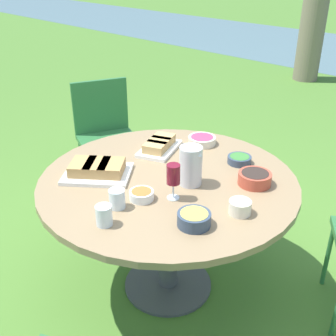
# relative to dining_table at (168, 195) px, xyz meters

# --- Properties ---
(ground_plane) EXTENTS (40.00, 40.00, 0.00)m
(ground_plane) POSITION_rel_dining_table_xyz_m (0.00, 0.00, -0.63)
(ground_plane) COLOR #4C7A2D
(dining_table) EXTENTS (1.34, 1.34, 0.73)m
(dining_table) POSITION_rel_dining_table_xyz_m (0.00, 0.00, 0.00)
(dining_table) COLOR #4C4C51
(dining_table) RESTS_ON ground_plane
(chair_far_back) EXTENTS (0.56, 0.57, 0.89)m
(chair_far_back) POSITION_rel_dining_table_xyz_m (-1.16, 0.51, -0.10)
(chair_far_back) COLOR #2D6B38
(chair_far_back) RESTS_ON ground_plane
(water_pitcher) EXTENTS (0.12, 0.11, 0.20)m
(water_pitcher) POSITION_rel_dining_table_xyz_m (0.12, 0.04, 0.20)
(water_pitcher) COLOR silver
(water_pitcher) RESTS_ON dining_table
(wine_glass) EXTENTS (0.06, 0.06, 0.18)m
(wine_glass) POSITION_rel_dining_table_xyz_m (0.15, -0.13, 0.22)
(wine_glass) COLOR silver
(wine_glass) RESTS_ON dining_table
(platter_bread_main) EXTENTS (0.28, 0.34, 0.07)m
(platter_bread_main) POSITION_rel_dining_table_xyz_m (-0.27, 0.21, 0.13)
(platter_bread_main) COLOR white
(platter_bread_main) RESTS_ON dining_table
(platter_charcuterie) EXTENTS (0.43, 0.41, 0.08)m
(platter_charcuterie) POSITION_rel_dining_table_xyz_m (-0.29, -0.23, 0.13)
(platter_charcuterie) COLOR white
(platter_charcuterie) RESTS_ON dining_table
(bowl_fries) EXTENTS (0.15, 0.15, 0.06)m
(bowl_fries) POSITION_rel_dining_table_xyz_m (0.37, -0.22, 0.13)
(bowl_fries) COLOR #334256
(bowl_fries) RESTS_ON dining_table
(bowl_salad) EXTENTS (0.13, 0.13, 0.04)m
(bowl_salad) POSITION_rel_dining_table_xyz_m (0.17, 0.40, 0.12)
(bowl_salad) COLOR #334256
(bowl_salad) RESTS_ON dining_table
(bowl_olives) EXTENTS (0.17, 0.17, 0.06)m
(bowl_olives) POSITION_rel_dining_table_xyz_m (0.36, 0.26, 0.14)
(bowl_olives) COLOR #B74733
(bowl_olives) RESTS_ON dining_table
(bowl_dip_red) EXTENTS (0.17, 0.17, 0.05)m
(bowl_dip_red) POSITION_rel_dining_table_xyz_m (-0.15, 0.46, 0.13)
(bowl_dip_red) COLOR beige
(bowl_dip_red) RESTS_ON dining_table
(bowl_dip_cream) EXTENTS (0.10, 0.10, 0.07)m
(bowl_dip_cream) POSITION_rel_dining_table_xyz_m (0.46, -0.01, 0.14)
(bowl_dip_cream) COLOR beige
(bowl_dip_cream) RESTS_ON dining_table
(bowl_roasted_veg) EXTENTS (0.12, 0.12, 0.04)m
(bowl_roasted_veg) POSITION_rel_dining_table_xyz_m (0.05, -0.23, 0.12)
(bowl_roasted_veg) COLOR white
(bowl_roasted_veg) RESTS_ON dining_table
(cup_water_near) EXTENTS (0.07, 0.07, 0.09)m
(cup_water_near) POSITION_rel_dining_table_xyz_m (0.02, -0.36, 0.14)
(cup_water_near) COLOR silver
(cup_water_near) RESTS_ON dining_table
(cup_water_far) EXTENTS (0.07, 0.07, 0.09)m
(cup_water_far) POSITION_rel_dining_table_xyz_m (0.09, -0.49, 0.15)
(cup_water_far) COLOR silver
(cup_water_far) RESTS_ON dining_table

